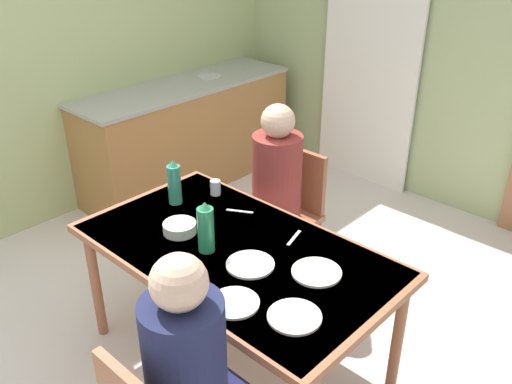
{
  "coord_description": "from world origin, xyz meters",
  "views": [
    {
      "loc": [
        1.77,
        -1.5,
        2.21
      ],
      "look_at": [
        0.17,
        0.22,
        0.98
      ],
      "focal_mm": 38.43,
      "sensor_mm": 36.0,
      "label": 1
    }
  ],
  "objects_px": {
    "chair_far_diner": "(289,208)",
    "serving_bowl_center": "(180,228)",
    "person_near_diner": "(188,357)",
    "kitchen_counter": "(187,134)",
    "person_far_diner": "(275,175)",
    "water_bottle_green_near": "(174,183)",
    "water_bottle_green_far": "(206,228)",
    "dining_table": "(235,259)"
  },
  "relations": [
    {
      "from": "chair_far_diner",
      "to": "water_bottle_green_far",
      "type": "xyz_separation_m",
      "value": [
        0.24,
        -0.91,
        0.36
      ]
    },
    {
      "from": "dining_table",
      "to": "person_near_diner",
      "type": "relative_size",
      "value": 2.07
    },
    {
      "from": "dining_table",
      "to": "chair_far_diner",
      "type": "bearing_deg",
      "value": 111.97
    },
    {
      "from": "chair_far_diner",
      "to": "serving_bowl_center",
      "type": "distance_m",
      "value": 0.93
    },
    {
      "from": "water_bottle_green_near",
      "to": "serving_bowl_center",
      "type": "distance_m",
      "value": 0.33
    },
    {
      "from": "serving_bowl_center",
      "to": "chair_far_diner",
      "type": "bearing_deg",
      "value": 91.16
    },
    {
      "from": "dining_table",
      "to": "chair_far_diner",
      "type": "distance_m",
      "value": 0.88
    },
    {
      "from": "person_near_diner",
      "to": "water_bottle_green_near",
      "type": "distance_m",
      "value": 1.26
    },
    {
      "from": "person_near_diner",
      "to": "water_bottle_green_near",
      "type": "bearing_deg",
      "value": 142.61
    },
    {
      "from": "kitchen_counter",
      "to": "person_far_diner",
      "type": "xyz_separation_m",
      "value": [
        1.54,
        -0.6,
        0.33
      ]
    },
    {
      "from": "person_far_diner",
      "to": "serving_bowl_center",
      "type": "xyz_separation_m",
      "value": [
        0.02,
        -0.76,
        -0.02
      ]
    },
    {
      "from": "person_near_diner",
      "to": "kitchen_counter",
      "type": "bearing_deg",
      "value": 139.93
    },
    {
      "from": "dining_table",
      "to": "kitchen_counter",
      "type": "bearing_deg",
      "value": 145.86
    },
    {
      "from": "kitchen_counter",
      "to": "water_bottle_green_near",
      "type": "height_order",
      "value": "water_bottle_green_near"
    },
    {
      "from": "kitchen_counter",
      "to": "dining_table",
      "type": "distance_m",
      "value": 2.27
    },
    {
      "from": "chair_far_diner",
      "to": "water_bottle_green_near",
      "type": "distance_m",
      "value": 0.83
    },
    {
      "from": "dining_table",
      "to": "water_bottle_green_near",
      "type": "bearing_deg",
      "value": 170.37
    },
    {
      "from": "chair_far_diner",
      "to": "water_bottle_green_near",
      "type": "relative_size",
      "value": 3.34
    },
    {
      "from": "chair_far_diner",
      "to": "serving_bowl_center",
      "type": "bearing_deg",
      "value": 91.16
    },
    {
      "from": "chair_far_diner",
      "to": "person_near_diner",
      "type": "distance_m",
      "value": 1.68
    },
    {
      "from": "dining_table",
      "to": "person_near_diner",
      "type": "height_order",
      "value": "person_near_diner"
    },
    {
      "from": "person_near_diner",
      "to": "serving_bowl_center",
      "type": "bearing_deg",
      "value": 142.01
    },
    {
      "from": "serving_bowl_center",
      "to": "person_far_diner",
      "type": "bearing_deg",
      "value": 91.37
    },
    {
      "from": "person_far_diner",
      "to": "serving_bowl_center",
      "type": "relative_size",
      "value": 4.53
    },
    {
      "from": "person_near_diner",
      "to": "chair_far_diner",
      "type": "bearing_deg",
      "value": 117.19
    },
    {
      "from": "dining_table",
      "to": "serving_bowl_center",
      "type": "bearing_deg",
      "value": -163.41
    },
    {
      "from": "chair_far_diner",
      "to": "water_bottle_green_near",
      "type": "height_order",
      "value": "water_bottle_green_near"
    },
    {
      "from": "water_bottle_green_far",
      "to": "water_bottle_green_near",
      "type": "bearing_deg",
      "value": 157.05
    },
    {
      "from": "person_far_diner",
      "to": "water_bottle_green_far",
      "type": "height_order",
      "value": "person_far_diner"
    },
    {
      "from": "water_bottle_green_far",
      "to": "serving_bowl_center",
      "type": "relative_size",
      "value": 1.56
    },
    {
      "from": "chair_far_diner",
      "to": "serving_bowl_center",
      "type": "xyz_separation_m",
      "value": [
        0.02,
        -0.89,
        0.26
      ]
    },
    {
      "from": "kitchen_counter",
      "to": "water_bottle_green_near",
      "type": "relative_size",
      "value": 7.55
    },
    {
      "from": "kitchen_counter",
      "to": "person_near_diner",
      "type": "height_order",
      "value": "person_near_diner"
    },
    {
      "from": "person_far_diner",
      "to": "serving_bowl_center",
      "type": "height_order",
      "value": "person_far_diner"
    },
    {
      "from": "water_bottle_green_near",
      "to": "serving_bowl_center",
      "type": "xyz_separation_m",
      "value": [
        0.26,
        -0.19,
        -0.09
      ]
    },
    {
      "from": "person_near_diner",
      "to": "water_bottle_green_far",
      "type": "bearing_deg",
      "value": 132.73
    },
    {
      "from": "person_near_diner",
      "to": "person_far_diner",
      "type": "distance_m",
      "value": 1.53
    },
    {
      "from": "person_near_diner",
      "to": "serving_bowl_center",
      "type": "relative_size",
      "value": 4.53
    },
    {
      "from": "dining_table",
      "to": "chair_far_diner",
      "type": "xyz_separation_m",
      "value": [
        -0.32,
        0.8,
        -0.17
      ]
    },
    {
      "from": "person_far_diner",
      "to": "water_bottle_green_near",
      "type": "distance_m",
      "value": 0.62
    },
    {
      "from": "chair_far_diner",
      "to": "person_far_diner",
      "type": "distance_m",
      "value": 0.31
    },
    {
      "from": "kitchen_counter",
      "to": "person_far_diner",
      "type": "relative_size",
      "value": 2.56
    }
  ]
}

